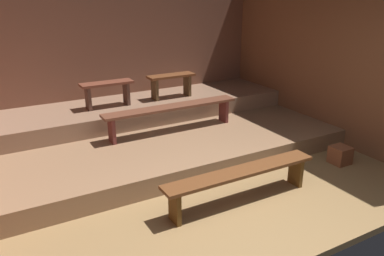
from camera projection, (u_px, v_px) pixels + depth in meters
ground at (180, 164)px, 5.42m from camera, size 5.72×4.81×0.08m
wall_back at (124, 45)px, 6.60m from camera, size 5.72×0.06×2.74m
wall_right at (318, 50)px, 6.08m from camera, size 0.06×4.81×2.74m
platform_lower at (161, 138)px, 5.88m from camera, size 4.92×2.75×0.26m
platform_middle at (141, 109)px, 6.42m from camera, size 4.92×1.21×0.26m
bench_floor_center at (241, 176)px, 4.28m from camera, size 1.91×0.26×0.40m
bench_lower_center at (172, 110)px, 5.69m from camera, size 2.10×0.26×0.40m
bench_middle_left at (107, 89)px, 5.99m from camera, size 0.81×0.26×0.40m
bench_middle_right at (171, 81)px, 6.50m from camera, size 0.81×0.26×0.40m
wooden_crate_floor at (340, 155)px, 5.31m from camera, size 0.24×0.24×0.24m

